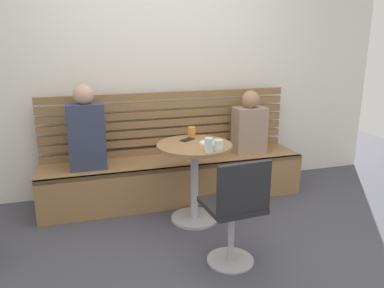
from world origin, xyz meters
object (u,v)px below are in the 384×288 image
white_chair (236,209)px  person_adult (86,131)px  cup_tumbler_orange (192,132)px  plate_small (209,143)px  booth_bench (174,179)px  cup_glass_short (218,144)px  cafe_table (194,167)px  person_child_left (249,125)px  cup_glass_tall (209,145)px  phone_on_table (187,140)px

white_chair → person_adult: (-0.98, 1.31, 0.34)m
cup_tumbler_orange → plate_small: (0.08, -0.25, -0.04)m
booth_bench → cup_glass_short: 0.93m
booth_bench → cafe_table: cafe_table is taller
cafe_table → person_child_left: bearing=34.0°
cup_tumbler_orange → plate_small: size_ratio=0.59×
cafe_table → cup_glass_tall: 0.39m
person_adult → cup_tumbler_orange: person_adult is taller
plate_small → booth_bench: bearing=110.1°
booth_bench → person_adult: person_adult is taller
person_child_left → cup_tumbler_orange: bearing=-158.5°
booth_bench → phone_on_table: size_ratio=19.29×
person_adult → person_child_left: 1.71m
cup_glass_tall → cup_glass_short: 0.13m
white_chair → person_adult: bearing=126.7°
cup_glass_tall → plate_small: size_ratio=0.71×
cup_tumbler_orange → cup_glass_short: cup_tumbler_orange is taller
person_child_left → cup_glass_tall: (-0.75, -0.80, 0.06)m
booth_bench → person_adult: 1.04m
cup_tumbler_orange → phone_on_table: bearing=-128.2°
person_adult → cup_glass_tall: bearing=-38.7°
booth_bench → plate_small: size_ratio=15.88×
booth_bench → cup_glass_tall: cup_glass_tall is taller
person_child_left → plate_small: (-0.66, -0.55, 0.00)m
white_chair → plate_small: size_ratio=5.00×
person_child_left → cup_glass_short: 0.97m
cup_glass_short → plate_small: size_ratio=0.47×
booth_bench → cup_glass_short: bearing=-73.5°
cafe_table → person_adult: person_adult is taller
person_adult → booth_bench: bearing=0.9°
person_adult → phone_on_table: (0.89, -0.35, -0.06)m
phone_on_table → person_child_left: bearing=-99.2°
person_child_left → cup_glass_short: (-0.64, -0.73, 0.04)m
booth_bench → white_chair: (0.13, -1.33, 0.24)m
cup_tumbler_orange → phone_on_table: (-0.07, -0.09, -0.05)m
cup_glass_short → cup_glass_tall: bearing=-149.1°
cafe_table → cup_glass_short: cup_glass_short is taller
person_child_left → cup_glass_tall: bearing=-133.0°
plate_small → phone_on_table: 0.23m
cup_glass_tall → cup_tumbler_orange: bearing=89.3°
cup_tumbler_orange → plate_small: bearing=-71.6°
cafe_table → cup_tumbler_orange: size_ratio=7.40×
cafe_table → phone_on_table: bearing=99.1°
plate_small → phone_on_table: bearing=133.4°
cup_glass_tall → plate_small: 0.27m
cup_glass_tall → cup_glass_short: size_ratio=1.50×
cafe_table → person_adult: 1.08m
cafe_table → white_chair: 0.82m
person_adult → phone_on_table: size_ratio=5.79×
cup_glass_short → plate_small: (-0.02, 0.19, -0.03)m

